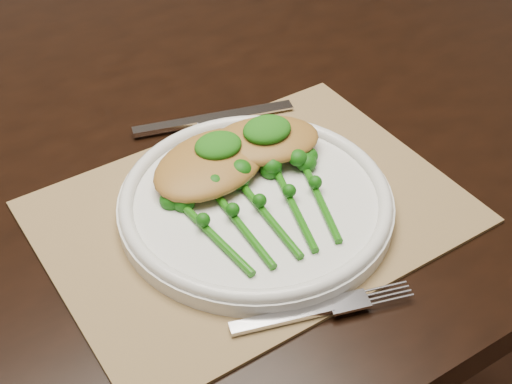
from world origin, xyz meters
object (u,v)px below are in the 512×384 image
placemat (252,212)px  broccolini_bundle (269,218)px  dining_table (172,321)px  chicken_fillet_left (211,164)px  dinner_plate (256,201)px

placemat → broccolini_bundle: broccolini_bundle is taller
dining_table → chicken_fillet_left: 0.43m
chicken_fillet_left → placemat: bearing=-91.0°
dining_table → chicken_fillet_left: chicken_fillet_left is taller
placemat → broccolini_bundle: size_ratio=2.53×
dinner_plate → broccolini_bundle: broccolini_bundle is taller
dinner_plate → chicken_fillet_left: bearing=110.3°
dining_table → placemat: (0.03, -0.19, 0.37)m
dining_table → dinner_plate: (0.04, -0.20, 0.39)m
dining_table → chicken_fillet_left: size_ratio=11.76×
dining_table → broccolini_bundle: size_ratio=9.85×
dining_table → dinner_plate: dinner_plate is taller
dining_table → dinner_plate: 0.44m
dining_table → broccolini_bundle: bearing=-84.6°
chicken_fillet_left → dinner_plate: bearing=-88.1°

